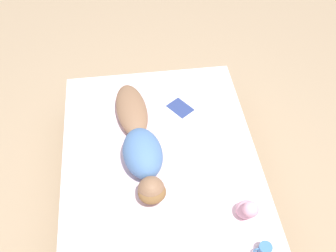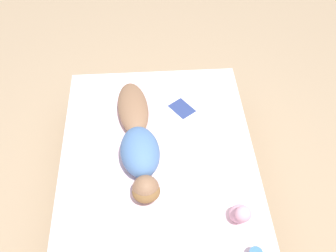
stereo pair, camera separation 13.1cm
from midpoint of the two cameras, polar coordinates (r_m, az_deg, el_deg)
ground_plane at (r=3.39m, az=-1.98°, el=-10.54°), size 12.00×12.00×0.00m
bed at (r=3.19m, az=-2.09°, el=-8.36°), size 1.55×2.19×0.49m
person at (r=3.00m, az=-5.33°, el=-2.51°), size 0.38×1.23×0.23m
open_magazine at (r=3.40m, az=2.00°, el=3.49°), size 0.55×0.51×0.01m
coffee_mug at (r=2.66m, az=12.40°, el=-17.14°), size 0.12×0.08×0.08m
plush_toy at (r=2.71m, az=10.13°, el=-11.88°), size 0.14×0.17×0.21m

